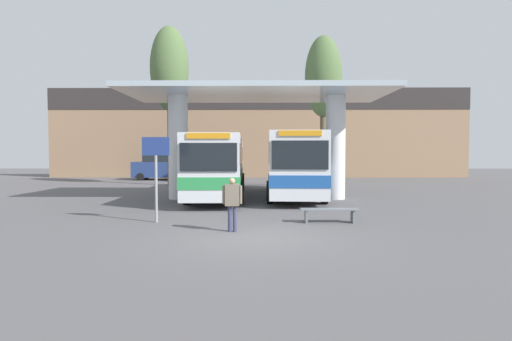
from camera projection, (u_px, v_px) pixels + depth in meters
The scene contains 11 objects.
ground_plane at pixel (254, 237), 10.88m from camera, with size 100.00×100.00×0.00m, color #565456.
townhouse_backdrop at pixel (258, 126), 38.06m from camera, with size 40.00×0.58×8.50m.
station_canopy at pixel (257, 113), 19.91m from camera, with size 12.89×5.65×5.41m.
transit_bus_left_bay at pixel (219, 163), 21.48m from camera, with size 2.96×12.26×3.10m.
transit_bus_center_bay at pixel (294, 162), 21.20m from camera, with size 3.00×10.61×3.23m.
waiting_bench_near_pillar at pixel (330, 212), 13.12m from camera, with size 1.92×0.44×0.46m.
info_sign_platform at pixel (156, 162), 13.11m from camera, with size 0.90×0.09×2.81m.
pedestrian_waiting at pixel (232, 199), 11.56m from camera, with size 0.58×0.23×1.56m.
poplar_tree_behind_left at pixel (169, 70), 28.39m from camera, with size 2.72×2.72×11.33m.
poplar_tree_behind_right at pixel (323, 78), 26.63m from camera, with size 2.46×2.46×10.14m.
parked_car_street at pixel (159, 167), 34.72m from camera, with size 4.32×2.10×2.21m.
Camera 1 is at (0.13, -10.79, 2.27)m, focal length 28.00 mm.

